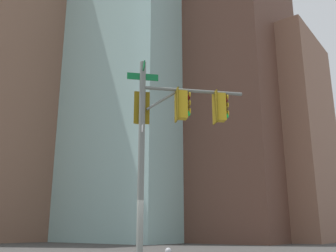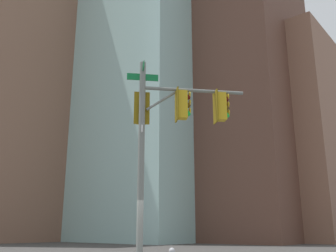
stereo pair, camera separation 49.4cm
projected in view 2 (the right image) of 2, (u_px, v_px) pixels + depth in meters
name	position (u px, v px, depth m)	size (l,w,h in m)	color
signal_pole_assembly	(167.00, 125.00, 13.00)	(3.01, 3.14, 7.30)	slate
building_brick_nearside	(218.00, 92.00, 56.16)	(22.77, 15.79, 42.43)	brown
building_brick_midblock	(279.00, 139.00, 54.54)	(16.42, 14.11, 28.31)	#845B47
building_glass_tower	(151.00, 15.00, 66.31)	(25.65, 25.30, 75.77)	#9EC6C1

